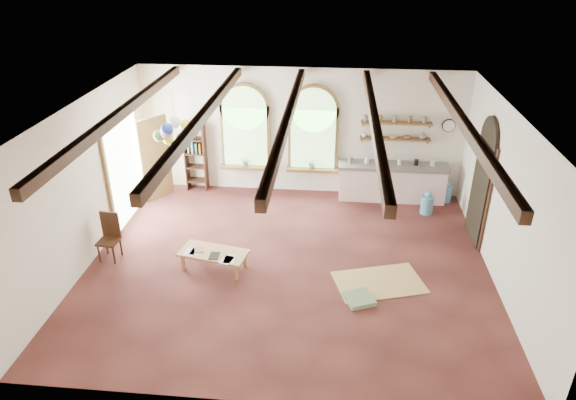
# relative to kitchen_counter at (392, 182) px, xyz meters

# --- Properties ---
(floor) EXTENTS (8.00, 8.00, 0.00)m
(floor) POSITION_rel_kitchen_counter_xyz_m (-2.30, -3.20, -0.48)
(floor) COLOR brown
(floor) RESTS_ON ground
(ceiling_beams) EXTENTS (6.20, 6.80, 0.18)m
(ceiling_beams) POSITION_rel_kitchen_counter_xyz_m (-2.30, -3.20, 2.62)
(ceiling_beams) COLOR #351F11
(ceiling_beams) RESTS_ON ceiling
(window_left) EXTENTS (1.30, 0.28, 2.20)m
(window_left) POSITION_rel_kitchen_counter_xyz_m (-3.70, 0.23, 1.16)
(window_left) COLOR brown
(window_left) RESTS_ON floor
(window_right) EXTENTS (1.30, 0.28, 2.20)m
(window_right) POSITION_rel_kitchen_counter_xyz_m (-2.00, 0.23, 1.16)
(window_right) COLOR brown
(window_right) RESTS_ON floor
(left_doorway) EXTENTS (0.10, 1.90, 2.50)m
(left_doorway) POSITION_rel_kitchen_counter_xyz_m (-6.25, -1.40, 0.67)
(left_doorway) COLOR brown
(left_doorway) RESTS_ON floor
(right_doorway) EXTENTS (0.10, 1.30, 2.40)m
(right_doorway) POSITION_rel_kitchen_counter_xyz_m (1.65, -1.70, 0.62)
(right_doorway) COLOR black
(right_doorway) RESTS_ON floor
(kitchen_counter) EXTENTS (2.68, 0.62, 0.94)m
(kitchen_counter) POSITION_rel_kitchen_counter_xyz_m (0.00, 0.00, 0.00)
(kitchen_counter) COLOR silver
(kitchen_counter) RESTS_ON floor
(wall_shelf_lower) EXTENTS (1.70, 0.24, 0.04)m
(wall_shelf_lower) POSITION_rel_kitchen_counter_xyz_m (0.00, 0.18, 1.07)
(wall_shelf_lower) COLOR brown
(wall_shelf_lower) RESTS_ON wall_back
(wall_shelf_upper) EXTENTS (1.70, 0.24, 0.04)m
(wall_shelf_upper) POSITION_rel_kitchen_counter_xyz_m (0.00, 0.18, 1.47)
(wall_shelf_upper) COLOR brown
(wall_shelf_upper) RESTS_ON wall_back
(wall_clock) EXTENTS (0.32, 0.04, 0.32)m
(wall_clock) POSITION_rel_kitchen_counter_xyz_m (1.25, 0.25, 1.42)
(wall_clock) COLOR black
(wall_clock) RESTS_ON wall_back
(bookshelf) EXTENTS (0.53, 0.32, 1.80)m
(bookshelf) POSITION_rel_kitchen_counter_xyz_m (-5.00, 0.12, 0.42)
(bookshelf) COLOR #351F11
(bookshelf) RESTS_ON floor
(coffee_table) EXTENTS (1.43, 0.87, 0.38)m
(coffee_table) POSITION_rel_kitchen_counter_xyz_m (-3.75, -3.46, -0.14)
(coffee_table) COLOR tan
(coffee_table) RESTS_ON floor
(side_chair) EXTENTS (0.42, 0.42, 0.99)m
(side_chair) POSITION_rel_kitchen_counter_xyz_m (-5.95, -3.30, -0.19)
(side_chair) COLOR #351F11
(side_chair) RESTS_ON floor
(floor_mat) EXTENTS (1.87, 1.45, 0.02)m
(floor_mat) POSITION_rel_kitchen_counter_xyz_m (-0.50, -3.65, -0.47)
(floor_mat) COLOR tan
(floor_mat) RESTS_ON floor
(floor_cushion) EXTENTS (0.64, 0.64, 0.08)m
(floor_cushion) POSITION_rel_kitchen_counter_xyz_m (-0.90, -4.24, -0.43)
(floor_cushion) COLOR #6B885D
(floor_cushion) RESTS_ON floor
(water_jug_a) EXTENTS (0.30, 0.30, 0.58)m
(water_jug_a) POSITION_rel_kitchen_counter_xyz_m (0.80, -0.70, -0.23)
(water_jug_a) COLOR #548FB4
(water_jug_a) RESTS_ON floor
(water_jug_b) EXTENTS (0.27, 0.27, 0.53)m
(water_jug_b) POSITION_rel_kitchen_counter_xyz_m (1.38, 0.00, -0.25)
(water_jug_b) COLOR #548FB4
(water_jug_b) RESTS_ON floor
(balloon_cluster) EXTENTS (0.83, 0.93, 1.16)m
(balloon_cluster) POSITION_rel_kitchen_counter_xyz_m (-4.71, -2.15, 1.85)
(balloon_cluster) COLOR silver
(balloon_cluster) RESTS_ON floor
(table_book) EXTENTS (0.22, 0.27, 0.02)m
(table_book) POSITION_rel_kitchen_counter_xyz_m (-4.13, -3.44, -0.09)
(table_book) COLOR olive
(table_book) RESTS_ON coffee_table
(tablet) EXTENTS (0.19, 0.27, 0.01)m
(tablet) POSITION_rel_kitchen_counter_xyz_m (-3.70, -3.60, -0.09)
(tablet) COLOR black
(tablet) RESTS_ON coffee_table
(potted_plant_left) EXTENTS (0.27, 0.23, 0.30)m
(potted_plant_left) POSITION_rel_kitchen_counter_xyz_m (-3.70, 0.12, 0.37)
(potted_plant_left) COLOR #598C4C
(potted_plant_left) RESTS_ON window_left
(potted_plant_right) EXTENTS (0.27, 0.23, 0.30)m
(potted_plant_right) POSITION_rel_kitchen_counter_xyz_m (-2.00, 0.12, 0.37)
(potted_plant_right) COLOR #598C4C
(potted_plant_right) RESTS_ON window_right
(shelf_cup_a) EXTENTS (0.12, 0.10, 0.10)m
(shelf_cup_a) POSITION_rel_kitchen_counter_xyz_m (-0.75, 0.18, 1.14)
(shelf_cup_a) COLOR white
(shelf_cup_a) RESTS_ON wall_shelf_lower
(shelf_cup_b) EXTENTS (0.10, 0.10, 0.09)m
(shelf_cup_b) POSITION_rel_kitchen_counter_xyz_m (-0.40, 0.18, 1.14)
(shelf_cup_b) COLOR beige
(shelf_cup_b) RESTS_ON wall_shelf_lower
(shelf_bowl_a) EXTENTS (0.22, 0.22, 0.05)m
(shelf_bowl_a) POSITION_rel_kitchen_counter_xyz_m (-0.05, 0.18, 1.12)
(shelf_bowl_a) COLOR beige
(shelf_bowl_a) RESTS_ON wall_shelf_lower
(shelf_bowl_b) EXTENTS (0.20, 0.20, 0.06)m
(shelf_bowl_b) POSITION_rel_kitchen_counter_xyz_m (0.30, 0.18, 1.12)
(shelf_bowl_b) COLOR #8C664C
(shelf_bowl_b) RESTS_ON wall_shelf_lower
(shelf_vase) EXTENTS (0.18, 0.18, 0.19)m
(shelf_vase) POSITION_rel_kitchen_counter_xyz_m (0.65, 0.18, 1.19)
(shelf_vase) COLOR slate
(shelf_vase) RESTS_ON wall_shelf_lower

